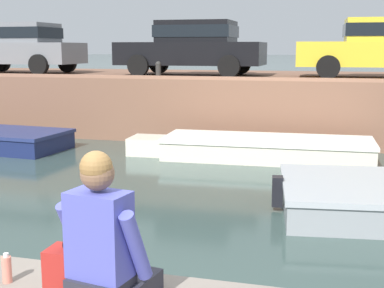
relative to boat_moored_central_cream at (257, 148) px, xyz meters
name	(u,v)px	position (x,y,z in m)	size (l,w,h in m)	color
ground_plane	(236,202)	(0.18, -3.44, -0.24)	(400.00, 400.00, 0.00)	#384C47
far_quay_wall	(285,103)	(0.18, 4.37, 0.58)	(60.00, 6.00, 1.64)	brown
far_wall_coping	(275,79)	(0.18, 1.49, 1.44)	(60.00, 0.24, 0.08)	#9F6C52
boat_moored_central_cream	(257,148)	(0.00, 0.00, 0.00)	(5.45, 1.76, 0.48)	silver
car_leftmost_grey	(20,46)	(-8.06, 3.49, 2.25)	(4.00, 1.92, 1.54)	slate
car_left_inner_black	(193,46)	(-2.39, 3.49, 2.25)	(4.16, 2.04, 1.54)	black
car_centre_yellow	(383,45)	(2.76, 3.49, 2.25)	(4.36, 2.10, 1.54)	yellow
mooring_bollard_mid	(158,69)	(-2.83, 1.62, 1.64)	(0.15, 0.15, 0.45)	#2D2B28
person_seated_right	(104,247)	(0.35, -8.76, 1.00)	(0.57, 0.58, 0.96)	#282833
bottle_drink	(7,269)	(-0.41, -8.64, 0.72)	(0.06, 0.06, 0.20)	#E07F6B
backpack_on_ledge	(72,275)	(0.13, -8.76, 0.80)	(0.28, 0.24, 0.41)	#A5231E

